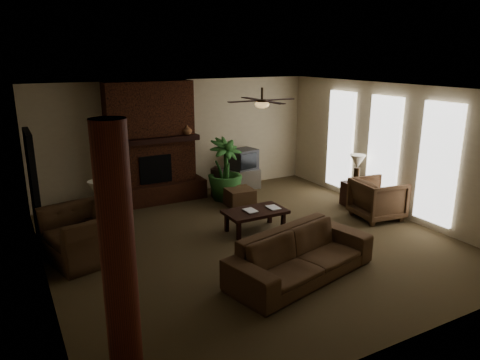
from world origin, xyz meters
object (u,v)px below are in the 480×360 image
sofa (301,248)px  floor_plant (225,183)px  floor_vase (218,179)px  lamp_left (98,192)px  side_table_right (355,194)px  side_table_left (102,229)px  armchair_right (378,197)px  coffee_table (255,213)px  lamp_right (357,163)px  log_column (118,254)px  tv_stand (243,178)px  ottoman (240,197)px  armchair_left (84,226)px

sofa → floor_plant: 4.11m
floor_vase → lamp_left: 3.55m
lamp_left → side_table_right: lamp_left is taller
sofa → side_table_left: bearing=118.2°
armchair_right → side_table_right: 0.88m
armchair_right → side_table_right: bearing=-3.2°
coffee_table → side_table_right: size_ratio=2.18×
side_table_right → lamp_right: bearing=-90.0°
floor_plant → log_column: bearing=-127.0°
coffee_table → lamp_right: bearing=4.6°
floor_plant → lamp_left: bearing=-158.3°
log_column → sofa: bearing=16.0°
sofa → side_table_right: 3.82m
floor_plant → side_table_left: (-3.17, -1.25, -0.14)m
tv_stand → coffee_table: bearing=-104.8°
side_table_left → ottoman: bearing=11.7°
ottoman → floor_plant: (-0.08, 0.57, 0.21)m
sofa → floor_vase: (0.66, 4.36, -0.06)m
tv_stand → lamp_right: bearing=-48.5°
tv_stand → side_table_left: (-4.00, -1.89, 0.03)m
log_column → ottoman: log_column is taller
tv_stand → ottoman: bearing=-112.3°
ottoman → floor_plant: bearing=98.3°
tv_stand → floor_vase: bearing=-149.9°
tv_stand → side_table_left: 4.43m
side_table_right → coffee_table: bearing=-175.4°
side_table_right → lamp_right: (0.00, -0.00, 0.73)m
floor_vase → floor_plant: size_ratio=0.52×
floor_plant → lamp_left: 3.47m
coffee_table → side_table_right: side_table_right is taller
floor_plant → side_table_right: floor_plant is taller
side_table_left → side_table_right: (5.58, -0.61, 0.00)m
armchair_right → side_table_right: (0.16, 0.85, -0.20)m
tv_stand → log_column: bearing=-119.9°
armchair_right → floor_plant: 3.52m
lamp_left → lamp_right: 5.62m
sofa → armchair_left: 3.66m
side_table_right → tv_stand: bearing=122.2°
log_column → floor_plant: bearing=53.0°
sofa → armchair_left: armchair_left is taller
tv_stand → side_table_right: (1.58, -2.51, 0.03)m
tv_stand → lamp_left: bearing=-145.2°
floor_vase → lamp_right: size_ratio=1.18×
lamp_left → sofa: bearing=-48.5°
armchair_right → lamp_right: bearing=-3.2°
armchair_right → ottoman: size_ratio=1.57×
armchair_right → lamp_left: 5.64m
side_table_left → side_table_right: bearing=-6.3°
armchair_left → side_table_right: bearing=74.8°
log_column → lamp_left: log_column is taller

